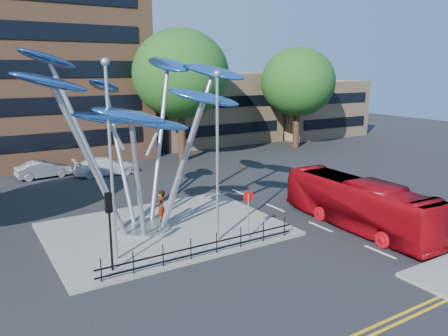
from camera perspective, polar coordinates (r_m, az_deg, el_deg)
ground at (r=19.56m, az=2.51°, el=-12.93°), size 120.00×120.00×0.00m
traffic_island at (r=23.93m, az=-7.69°, el=-7.90°), size 12.00×9.00×0.15m
low_building_near at (r=51.75m, az=-1.50°, el=7.82°), size 15.00×8.00×8.00m
low_building_far at (r=58.58m, az=11.54°, el=7.66°), size 12.00×8.00×7.00m
tree_right at (r=40.71m, az=-5.68°, el=12.11°), size 8.80×8.80×12.11m
tree_far at (r=48.57m, az=9.62°, el=11.00°), size 8.00×8.00×10.81m
leaf_sculpture at (r=22.69m, az=-11.41°, el=8.47°), size 12.72×9.54×9.51m
street_lamp_left at (r=19.10m, az=-14.68°, el=2.94°), size 0.36×0.36×8.80m
street_lamp_right at (r=20.70m, az=-0.88°, el=3.36°), size 0.36×0.36×8.30m
traffic_light_island at (r=18.69m, az=-14.75°, el=-5.95°), size 0.28×0.18×3.42m
no_entry_sign_island at (r=21.87m, az=3.19°, el=-4.98°), size 0.60×0.10×2.45m
pedestrian_railing_front at (r=20.17m, az=-2.63°, el=-10.38°), size 10.00×0.06×1.00m
red_bus at (r=24.75m, az=17.24°, el=-4.51°), size 2.74×9.92×2.74m
pedestrian at (r=24.05m, az=-8.21°, el=-5.16°), size 0.84×0.83×1.95m
parked_car_mid at (r=37.60m, az=-22.52°, el=-0.16°), size 4.27×1.75×1.38m
parked_car_right at (r=37.03m, az=-15.26°, el=0.24°), size 5.12×2.41×1.44m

